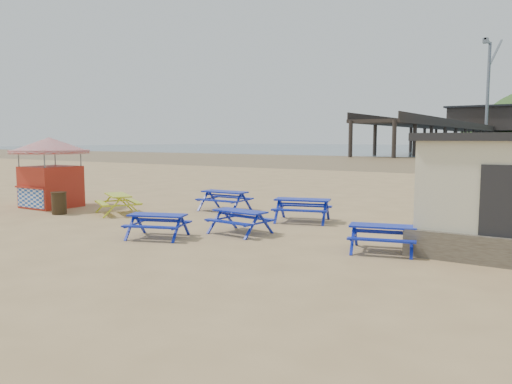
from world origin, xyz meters
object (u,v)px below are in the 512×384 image
Objects in this scene: picnic_table_blue_b at (302,210)px; ice_cream_kiosk at (50,163)px; litter_bin at (59,203)px; picnic_table_yellow at (118,204)px; picnic_table_blue_a at (225,201)px.

picnic_table_blue_b is 11.53m from ice_cream_kiosk.
ice_cream_kiosk is (-11.14, -2.54, 1.52)m from picnic_table_blue_b.
picnic_table_blue_b is 9.76m from litter_bin.
picnic_table_yellow is at bearing 34.20° from litter_bin.
litter_bin is at bearing -115.25° from picnic_table_yellow.
picnic_table_blue_a reaches higher than picnic_table_yellow.
ice_cream_kiosk reaches higher than picnic_table_blue_b.
litter_bin is (-1.94, -1.32, 0.06)m from picnic_table_yellow.
picnic_table_blue_a is 2.23× the size of litter_bin.
picnic_table_blue_a is at bearing 76.83° from picnic_table_yellow.
litter_bin is at bearing -174.74° from picnic_table_blue_b.
picnic_table_blue_a is 6.67m from litter_bin.
picnic_table_yellow is 0.69× the size of ice_cream_kiosk.
picnic_table_yellow is at bearing -178.50° from picnic_table_blue_b.
picnic_table_blue_a is 4.17m from picnic_table_blue_b.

